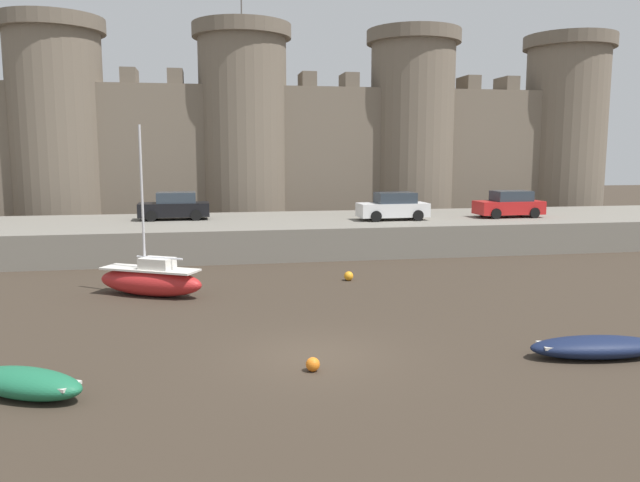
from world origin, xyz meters
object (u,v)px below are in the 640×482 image
at_px(mooring_buoy_near_shore, 349,276).
at_px(mooring_buoy_off_centre, 313,364).
at_px(car_quay_centre_east, 393,207).
at_px(sailboat_midflat_right, 151,280).
at_px(car_quay_west, 509,205).
at_px(car_quay_east, 175,207).
at_px(rowboat_foreground_centre, 597,347).
at_px(rowboat_near_channel_right, 26,383).

distance_m(mooring_buoy_near_shore, mooring_buoy_off_centre, 11.77).
relative_size(mooring_buoy_off_centre, car_quay_centre_east, 0.09).
height_order(sailboat_midflat_right, mooring_buoy_off_centre, sailboat_midflat_right).
xyz_separation_m(car_quay_west, car_quay_centre_east, (-7.49, -0.23, 0.00)).
relative_size(sailboat_midflat_right, mooring_buoy_off_centre, 18.05).
height_order(sailboat_midflat_right, car_quay_east, sailboat_midflat_right).
bearing_deg(car_quay_west, car_quay_east, 173.62).
distance_m(rowboat_foreground_centre, mooring_buoy_near_shore, 12.40).
distance_m(rowboat_foreground_centre, car_quay_west, 21.82).
bearing_deg(sailboat_midflat_right, rowboat_near_channel_right, -101.01).
bearing_deg(sailboat_midflat_right, rowboat_foreground_centre, -37.96).
relative_size(car_quay_east, car_quay_centre_east, 1.00).
relative_size(mooring_buoy_near_shore, car_quay_west, 0.10).
bearing_deg(car_quay_west, mooring_buoy_near_shore, -144.20).
bearing_deg(mooring_buoy_near_shore, sailboat_midflat_right, -170.18).
bearing_deg(car_quay_centre_east, rowboat_foreground_centre, -90.48).
bearing_deg(mooring_buoy_near_shore, rowboat_near_channel_right, -131.73).
relative_size(rowboat_near_channel_right, car_quay_centre_east, 0.79).
bearing_deg(rowboat_foreground_centre, sailboat_midflat_right, 142.04).
xyz_separation_m(car_quay_east, car_quay_centre_east, (12.72, -2.49, 0.00)).
distance_m(rowboat_foreground_centre, mooring_buoy_off_centre, 8.03).
height_order(rowboat_foreground_centre, car_quay_east, car_quay_east).
height_order(rowboat_foreground_centre, mooring_buoy_near_shore, rowboat_foreground_centre).
bearing_deg(rowboat_foreground_centre, mooring_buoy_off_centre, 177.52).
relative_size(car_quay_east, car_quay_west, 1.00).
bearing_deg(car_quay_centre_east, car_quay_west, 1.78).
bearing_deg(car_quay_centre_east, rowboat_near_channel_right, -126.73).
bearing_deg(mooring_buoy_off_centre, rowboat_near_channel_right, -175.67).
xyz_separation_m(rowboat_near_channel_right, car_quay_centre_east, (15.12, 20.26, 2.15)).
bearing_deg(car_quay_east, mooring_buoy_off_centre, -78.48).
relative_size(rowboat_foreground_centre, car_quay_centre_east, 0.95).
height_order(rowboat_foreground_centre, car_quay_centre_east, car_quay_centre_east).
distance_m(rowboat_foreground_centre, car_quay_east, 25.92).
relative_size(rowboat_near_channel_right, mooring_buoy_near_shore, 7.82).
height_order(rowboat_foreground_centre, car_quay_west, car_quay_west).
bearing_deg(car_quay_west, mooring_buoy_off_centre, -128.13).
bearing_deg(mooring_buoy_near_shore, car_quay_east, 126.26).
xyz_separation_m(sailboat_midflat_right, mooring_buoy_near_shore, (8.47, 1.47, -0.45)).
distance_m(sailboat_midflat_right, mooring_buoy_near_shore, 8.61).
distance_m(sailboat_midflat_right, rowboat_near_channel_right, 10.47).
bearing_deg(rowboat_near_channel_right, car_quay_centre_east, 53.27).
bearing_deg(car_quay_east, sailboat_midflat_right, -91.83).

